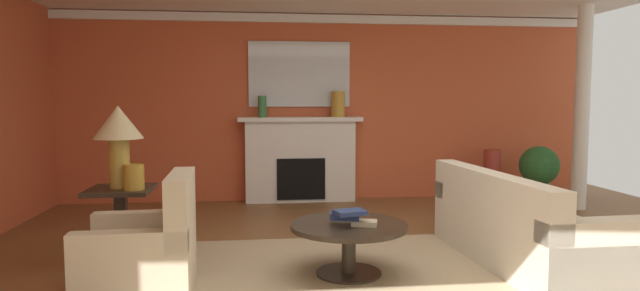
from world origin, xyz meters
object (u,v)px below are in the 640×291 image
potted_plant (539,170)px  sofa (521,231)px  side_table (121,220)px  vase_mantel_left (262,107)px  vase_tall_corner (492,175)px  fireplace (300,162)px  vase_on_side_table (134,177)px  vase_mantel_right (338,104)px  mantel_mirror (299,74)px  table_lamp (118,130)px  coffee_table (349,237)px  armchair_near_window (144,259)px

potted_plant → sofa: bearing=-121.7°
side_table → vase_mantel_left: size_ratio=2.27×
side_table → vase_tall_corner: (4.68, 2.49, -0.02)m
fireplace → vase_tall_corner: 2.84m
vase_on_side_table → vase_mantel_right: (2.27, 2.86, 0.62)m
vase_mantel_right → mantel_mirror: bearing=162.8°
sofa → vase_tall_corner: size_ratio=2.81×
table_lamp → vase_mantel_left: (1.32, 2.74, 0.18)m
mantel_mirror → sofa: mantel_mirror is taller
fireplace → sofa: size_ratio=0.84×
sofa → vase_mantel_left: (-2.32, 3.17, 1.10)m
mantel_mirror → table_lamp: bearing=-122.7°
vase_mantel_right → potted_plant: bearing=-9.8°
coffee_table → mantel_mirror: bearing=92.4°
sofa → table_lamp: 3.77m
coffee_table → potted_plant: potted_plant is taller
fireplace → mantel_mirror: size_ratio=1.21×
mantel_mirror → vase_on_side_table: mantel_mirror is taller
side_table → fireplace: bearing=56.2°
vase_mantel_left → armchair_near_window: bearing=-104.2°
armchair_near_window → vase_mantel_left: (0.93, 3.66, 1.09)m
mantel_mirror → side_table: 3.76m
vase_tall_corner → side_table: bearing=-152.0°
vase_mantel_right → side_table: bearing=-131.4°
coffee_table → vase_tall_corner: vase_tall_corner is taller
fireplace → side_table: size_ratio=2.57×
vase_mantel_left → vase_on_side_table: bearing=-112.2°
armchair_near_window → side_table: size_ratio=1.36×
mantel_mirror → potted_plant: bearing=-11.0°
side_table → vase_mantel_left: 3.20m
coffee_table → side_table: size_ratio=1.43×
vase_on_side_table → vase_mantel_left: (1.17, 2.86, 0.59)m
vase_mantel_right → vase_mantel_left: bearing=180.0°
coffee_table → vase_mantel_left: (-0.70, 3.32, 1.07)m
table_lamp → vase_tall_corner: bearing=28.0°
side_table → vase_mantel_right: size_ratio=1.88×
mantel_mirror → potted_plant: (3.42, -0.67, -1.38)m
vase_on_side_table → potted_plant: size_ratio=0.27×
armchair_near_window → table_lamp: table_lamp is taller
armchair_near_window → coffee_table: (1.62, 0.34, 0.03)m
coffee_table → potted_plant: (3.27, 2.83, 0.16)m
fireplace → vase_on_side_table: (-1.72, -2.91, 0.23)m
vase_mantel_right → potted_plant: 3.06m
potted_plant → coffee_table: bearing=-139.2°
armchair_near_window → vase_mantel_left: size_ratio=3.07×
sofa → vase_mantel_left: vase_mantel_left is taller
mantel_mirror → table_lamp: size_ratio=1.99×
table_lamp → fireplace: bearing=56.2°
table_lamp → vase_tall_corner: size_ratio=0.98×
fireplace → vase_tall_corner: bearing=-6.1°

